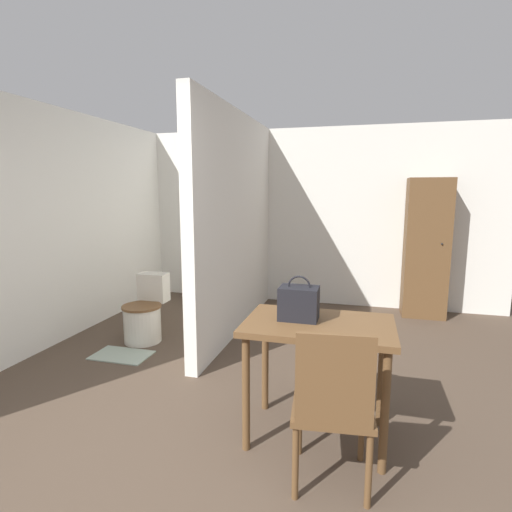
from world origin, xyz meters
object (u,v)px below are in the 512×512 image
(wooden_chair, at_px, (333,403))
(handbag, at_px, (299,303))
(dining_table, at_px, (318,340))
(wooden_cabinet, at_px, (426,248))
(toilet, at_px, (145,315))

(wooden_chair, distance_m, handbag, 0.68)
(dining_table, bearing_deg, handbag, 167.67)
(wooden_cabinet, bearing_deg, toilet, -150.37)
(wooden_chair, height_order, handbag, handbag)
(wooden_chair, bearing_deg, dining_table, 100.46)
(toilet, height_order, handbag, handbag)
(wooden_chair, distance_m, toilet, 2.78)
(wooden_chair, height_order, wooden_cabinet, wooden_cabinet)
(toilet, bearing_deg, dining_table, -32.31)
(wooden_chair, relative_size, handbag, 3.21)
(wooden_chair, height_order, toilet, wooden_chair)
(wooden_cabinet, bearing_deg, handbag, -111.45)
(wooden_cabinet, bearing_deg, dining_table, -109.01)
(dining_table, relative_size, toilet, 1.34)
(dining_table, xyz_separation_m, toilet, (-2.03, 1.28, -0.40))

